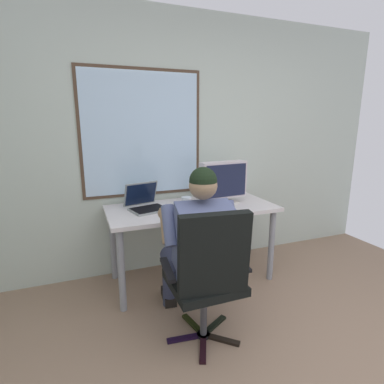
{
  "coord_description": "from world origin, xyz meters",
  "views": [
    {
      "loc": [
        -1.16,
        -0.72,
        1.53
      ],
      "look_at": [
        -0.33,
        1.45,
        0.99
      ],
      "focal_mm": 28.19,
      "sensor_mm": 36.0,
      "label": 1
    }
  ],
  "objects": [
    {
      "name": "person_seated",
      "position": [
        -0.38,
        1.19,
        0.65
      ],
      "size": [
        0.55,
        0.81,
        1.25
      ],
      "color": "#2E334B",
      "rests_on": "ground"
    },
    {
      "name": "laptop",
      "position": [
        -0.6,
        1.94,
        0.81
      ],
      "size": [
        0.39,
        0.4,
        0.24
      ],
      "color": "gray",
      "rests_on": "desk"
    },
    {
      "name": "office_chair",
      "position": [
        -0.41,
        0.94,
        0.57
      ],
      "size": [
        0.6,
        0.55,
        1.01
      ],
      "color": "black",
      "rests_on": "ground"
    },
    {
      "name": "desk",
      "position": [
        -0.17,
        1.85,
        0.66
      ],
      "size": [
        1.58,
        0.71,
        0.75
      ],
      "color": "gray",
      "rests_on": "ground"
    },
    {
      "name": "wall_rear",
      "position": [
        -0.03,
        2.27,
        1.3
      ],
      "size": [
        4.58,
        0.08,
        2.59
      ],
      "color": "#B8C5B8",
      "rests_on": "ground"
    },
    {
      "name": "wine_glass",
      "position": [
        -0.29,
        1.67,
        0.85
      ],
      "size": [
        0.09,
        0.09,
        0.15
      ],
      "color": "silver",
      "rests_on": "desk"
    },
    {
      "name": "crt_monitor",
      "position": [
        0.15,
        1.86,
        0.97
      ],
      "size": [
        0.48,
        0.23,
        0.41
      ],
      "color": "beige",
      "rests_on": "desk"
    }
  ]
}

